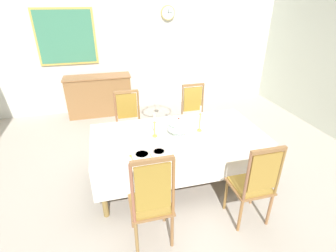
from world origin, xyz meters
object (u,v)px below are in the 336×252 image
chair_south_a (152,201)px  framed_painting (66,37)px  bowl_near_right (142,155)px  sideboard (99,96)px  soup_tureen (178,126)px  dining_table (177,138)px  bowl_near_left (159,152)px  spoon_secondary (131,157)px  candlestick_east (200,121)px  chair_north_a (129,122)px  chair_north_b (194,114)px  mounted_clock (168,13)px  chair_south_b (254,183)px  spoon_primary (149,153)px  candlestick_west (155,128)px

chair_south_a → framed_painting: (-1.00, 3.98, 1.11)m
bowl_near_right → framed_painting: framed_painting is taller
chair_south_a → sideboard: size_ratio=0.83×
soup_tureen → bowl_near_right: bearing=-142.6°
bowl_near_right → dining_table: bearing=37.9°
bowl_near_left → spoon_secondary: (-0.33, -0.00, -0.01)m
candlestick_east → spoon_secondary: candlestick_east is taller
chair_north_a → chair_north_b: (1.18, 0.00, 0.01)m
mounted_clock → chair_south_a: bearing=-106.9°
chair_south_b → mounted_clock: size_ratio=3.62×
spoon_primary → dining_table: bearing=31.2°
chair_south_b → bowl_near_right: chair_south_b is taller
chair_north_a → chair_south_b: size_ratio=0.97×
sideboard → spoon_secondary: bearing=96.3°
mounted_clock → framed_painting: bearing=179.8°
bowl_near_right → spoon_primary: bearing=28.8°
chair_north_b → spoon_primary: size_ratio=6.17×
chair_south_a → bowl_near_right: (0.00, 0.55, 0.20)m
candlestick_east → spoon_primary: 0.89m
sideboard → framed_painting: 1.38m
dining_table → soup_tureen: (0.01, 0.00, 0.19)m
bowl_near_right → framed_painting: bearing=106.2°
bowl_near_left → dining_table: bearing=49.2°
dining_table → bowl_near_left: bowl_near_left is taller
candlestick_west → bowl_near_left: size_ratio=2.12×
candlestick_east → bowl_near_left: size_ratio=2.42×
candlestick_west → soup_tureen: bearing=0.0°
dining_table → chair_north_a: chair_north_a is taller
chair_south_a → soup_tureen: chair_south_a is taller
bowl_near_left → bowl_near_right: 0.21m
chair_south_b → chair_north_b: chair_south_b is taller
chair_south_a → chair_north_a: size_ratio=1.11×
dining_table → spoon_secondary: spoon_secondary is taller
bowl_near_right → chair_south_b: bearing=-24.7°
dining_table → framed_painting: bearing=117.6°
chair_north_b → bowl_near_left: 1.72m
bowl_near_left → sideboard: sideboard is taller
candlestick_west → mounted_clock: size_ratio=1.08×
dining_table → spoon_secondary: bearing=-149.0°
chair_north_a → candlestick_east: bearing=132.1°
chair_south_b → spoon_secondary: 1.44m
chair_north_a → bowl_near_right: 1.44m
framed_painting → chair_north_a: bearing=-63.6°
dining_table → chair_north_b: size_ratio=2.12×
bowl_near_right → spoon_secondary: size_ratio=1.02×
dining_table → spoon_primary: (-0.47, -0.39, 0.08)m
chair_north_b → candlestick_east: (-0.30, -0.98, 0.36)m
sideboard → candlestick_west: bearing=104.7°
spoon_primary → chair_south_a: bearing=-107.7°
chair_north_a → mounted_clock: size_ratio=3.52×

